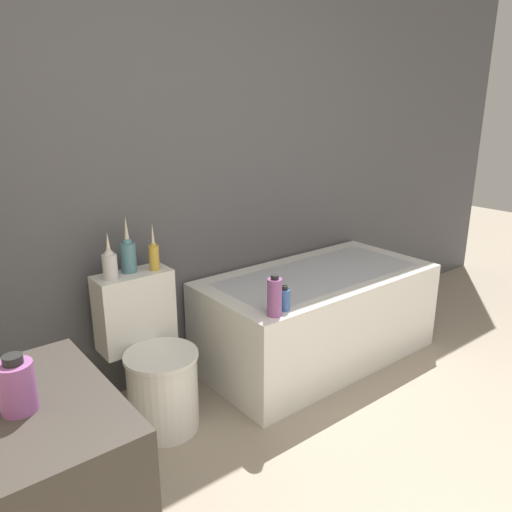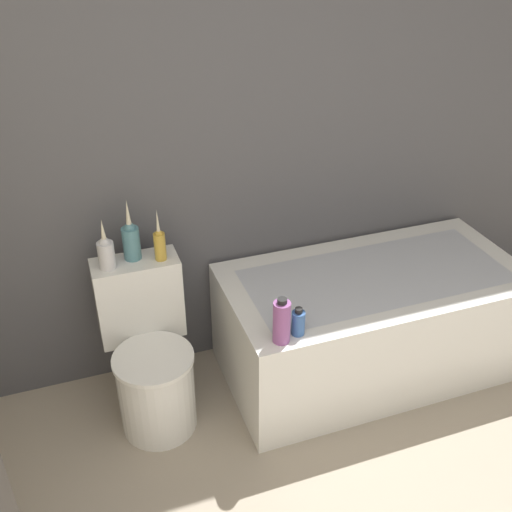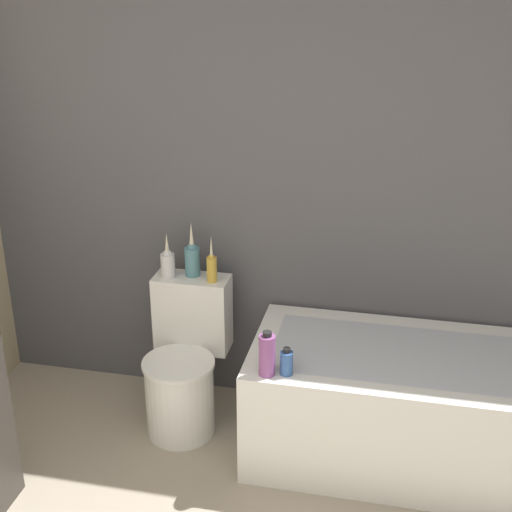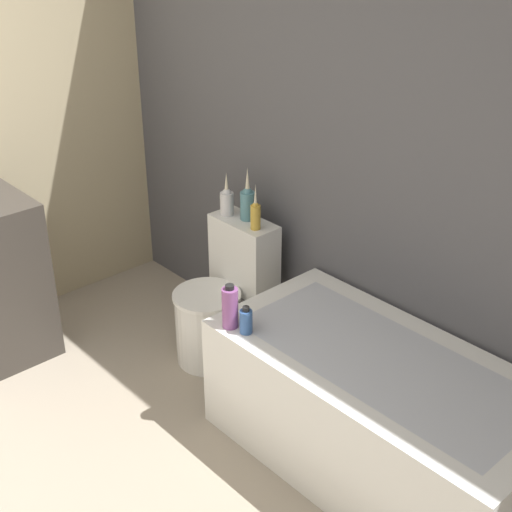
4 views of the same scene
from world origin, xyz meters
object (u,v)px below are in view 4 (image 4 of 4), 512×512
Objects in this scene: vase_gold at (227,201)px; shampoo_bottle_short at (246,321)px; toilet at (221,301)px; bathtub at (377,413)px; shampoo_bottle_tall at (230,307)px; vase_bronze at (255,214)px; vase_silver at (248,202)px.

shampoo_bottle_short is (0.69, -0.48, -0.21)m from vase_gold.
vase_gold reaches higher than toilet.
shampoo_bottle_short is (-0.53, -0.28, 0.33)m from bathtub.
shampoo_bottle_tall is at bearing -35.32° from toilet.
bathtub is at bearing 26.12° from shampoo_bottle_tall.
vase_gold is (-1.21, 0.20, 0.54)m from bathtub.
vase_bronze is at bearing 127.53° from shampoo_bottle_tall.
toilet is 0.69m from shampoo_bottle_tall.
shampoo_bottle_short is (0.08, 0.02, -0.04)m from shampoo_bottle_tall.
vase_gold is 0.97× the size of vase_bronze.
toilet is 5.78× the size of shampoo_bottle_short.
toilet is 0.53m from vase_bronze.
shampoo_bottle_short is at bearing 13.24° from shampoo_bottle_tall.
vase_silver is at bearing 137.76° from shampoo_bottle_short.
vase_gold is at bearing 170.67° from bathtub.
vase_silver is 0.13m from vase_bronze.
vase_gold is 0.82× the size of vase_silver.
vase_bronze reaches higher than bathtub.
toilet is 0.53m from vase_gold.
vase_bronze is 0.69m from shampoo_bottle_short.
shampoo_bottle_tall is (0.38, -0.49, -0.17)m from vase_bronze.
shampoo_bottle_tall is 0.09m from shampoo_bottle_short.
vase_gold is at bearing 145.20° from shampoo_bottle_short.
vase_silver is (0.11, 0.04, 0.02)m from vase_gold.
vase_gold is 1.12× the size of shampoo_bottle_tall.
toilet is (-1.10, 0.05, 0.04)m from bathtub.
shampoo_bottle_short is at bearing -152.08° from bathtub.
shampoo_bottle_tall is at bearing -47.68° from vase_silver.
bathtub is 1.25m from vase_silver.
bathtub is at bearing -12.42° from vase_silver.
vase_silver is at bearing 167.58° from bathtub.
vase_silver reaches higher than toilet.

